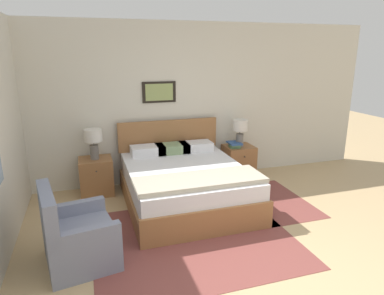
% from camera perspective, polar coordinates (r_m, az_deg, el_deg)
% --- Properties ---
extents(ground_plane, '(16.00, 16.00, 0.00)m').
position_cam_1_polar(ground_plane, '(3.47, 12.33, -22.63)').
color(ground_plane, tan).
extents(wall_back, '(7.08, 0.09, 2.60)m').
position_cam_1_polar(wall_back, '(5.71, -2.70, 7.33)').
color(wall_back, beige).
rests_on(wall_back, ground_plane).
extents(area_rug_main, '(2.31, 1.99, 0.01)m').
position_cam_1_polar(area_rug_main, '(4.18, 0.19, -14.91)').
color(area_rug_main, brown).
rests_on(area_rug_main, ground_plane).
extents(area_rug_bedside, '(0.96, 1.44, 0.01)m').
position_cam_1_polar(area_rug_bedside, '(5.25, 13.11, -8.62)').
color(area_rug_bedside, brown).
rests_on(area_rug_bedside, ground_plane).
extents(bed, '(1.65, 2.01, 1.05)m').
position_cam_1_polar(bed, '(4.93, -1.17, -5.96)').
color(bed, '#936038').
rests_on(bed, ground_plane).
extents(armchair, '(0.80, 0.86, 0.85)m').
position_cam_1_polar(armchair, '(3.83, -18.76, -14.09)').
color(armchair, gray).
rests_on(armchair, ground_plane).
extents(nightstand_near_window, '(0.49, 0.47, 0.56)m').
position_cam_1_polar(nightstand_near_window, '(5.48, -15.64, -4.63)').
color(nightstand_near_window, '#936038').
rests_on(nightstand_near_window, ground_plane).
extents(nightstand_by_door, '(0.49, 0.47, 0.56)m').
position_cam_1_polar(nightstand_by_door, '(6.02, 7.75, -2.34)').
color(nightstand_by_door, '#936038').
rests_on(nightstand_by_door, ground_plane).
extents(table_lamp_near_window, '(0.26, 0.26, 0.46)m').
position_cam_1_polar(table_lamp_near_window, '(5.30, -16.13, 1.37)').
color(table_lamp_near_window, slate).
rests_on(table_lamp_near_window, nightstand_near_window).
extents(table_lamp_by_door, '(0.26, 0.26, 0.46)m').
position_cam_1_polar(table_lamp_by_door, '(5.85, 8.01, 3.17)').
color(table_lamp_by_door, slate).
rests_on(table_lamp_by_door, nightstand_by_door).
extents(book_thick_bottom, '(0.20, 0.23, 0.04)m').
position_cam_1_polar(book_thick_bottom, '(5.85, 7.06, 0.22)').
color(book_thick_bottom, '#4C7551').
rests_on(book_thick_bottom, nightstand_by_door).
extents(book_hardcover_middle, '(0.18, 0.27, 0.02)m').
position_cam_1_polar(book_hardcover_middle, '(5.84, 7.07, 0.52)').
color(book_hardcover_middle, '#4C7551').
rests_on(book_hardcover_middle, book_thick_bottom).
extents(book_novel_upper, '(0.20, 0.27, 0.02)m').
position_cam_1_polar(book_novel_upper, '(5.83, 7.08, 0.74)').
color(book_novel_upper, '#335693').
rests_on(book_novel_upper, book_hardcover_middle).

